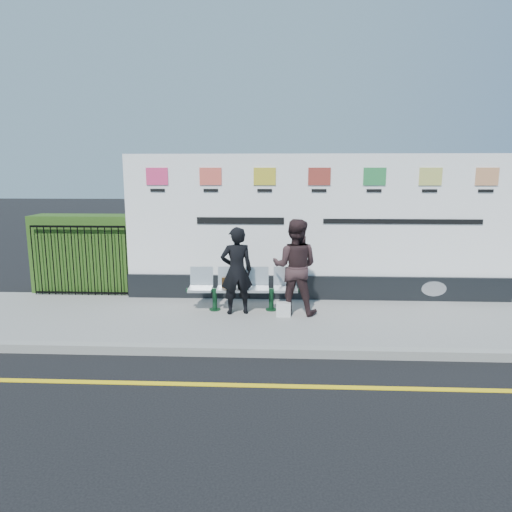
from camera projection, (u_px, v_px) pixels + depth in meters
The scene contains 12 objects.
ground at pixel (302, 387), 5.96m from camera, with size 80.00×80.00×0.00m, color black.
pavement at pixel (295, 321), 8.41m from camera, with size 14.00×3.00×0.12m, color gray.
kerb at pixel (298, 352), 6.93m from camera, with size 14.00×0.18×0.14m, color gray.
yellow_line at pixel (302, 387), 5.96m from camera, with size 14.00×0.10×0.01m, color yellow.
billboard at pixel (317, 237), 9.46m from camera, with size 8.00×0.30×3.00m.
hedge at pixel (88, 253), 10.21m from camera, with size 2.35×0.70×1.70m, color #2C5018.
railing at pixel (80, 260), 9.79m from camera, with size 2.05×0.06×1.54m, color black, non-canonical shape.
bench at pixel (243, 299), 8.82m from camera, with size 2.09×0.55×0.45m, color silver, non-canonical shape.
woman_left at pixel (237, 271), 8.50m from camera, with size 0.60×0.40×1.65m, color black.
woman_right at pixel (295, 267), 8.52m from camera, with size 0.87×0.68×1.79m, color #332123.
handbag_brown at pixel (229, 282), 8.76m from camera, with size 0.26×0.11×0.20m, color black.
carrier_bag_white at pixel (283, 309), 8.45m from camera, with size 0.26×0.16×0.26m, color silver.
Camera 1 is at (-0.35, -5.57, 2.78)m, focal length 32.00 mm.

